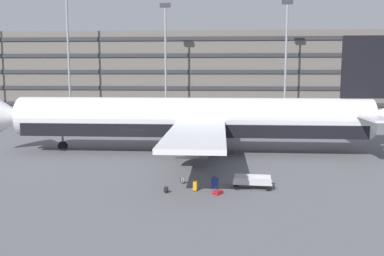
# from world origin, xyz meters

# --- Properties ---
(ground_plane) EXTENTS (600.00, 600.00, 0.00)m
(ground_plane) POSITION_xyz_m (0.00, 0.00, 0.00)
(ground_plane) COLOR #5B5B60
(terminal_structure) EXTENTS (140.35, 21.74, 15.40)m
(terminal_structure) POSITION_xyz_m (0.00, 51.63, 7.70)
(terminal_structure) COLOR #605B56
(terminal_structure) RESTS_ON ground_plane
(airliner) EXTENTS (40.12, 32.30, 11.10)m
(airliner) POSITION_xyz_m (5.88, 0.77, 3.21)
(airliner) COLOR silver
(airliner) RESTS_ON ground_plane
(light_mast_left) EXTENTS (1.80, 0.50, 24.63)m
(light_mast_left) POSITION_xyz_m (-18.31, 34.00, 14.04)
(light_mast_left) COLOR gray
(light_mast_left) RESTS_ON ground_plane
(light_mast_center_left) EXTENTS (1.80, 0.50, 19.30)m
(light_mast_center_left) POSITION_xyz_m (-1.16, 34.00, 11.30)
(light_mast_center_left) COLOR gray
(light_mast_center_left) RESTS_ON ground_plane
(light_mast_center_right) EXTENTS (1.80, 0.50, 19.64)m
(light_mast_center_right) POSITION_xyz_m (19.43, 34.00, 11.47)
(light_mast_center_right) COLOR gray
(light_mast_center_right) RESTS_ON ground_plane
(suitcase_upright) EXTENTS (0.71, 0.76, 0.24)m
(suitcase_upright) POSITION_xyz_m (8.07, -13.36, 0.12)
(suitcase_upright) COLOR #B21E23
(suitcase_upright) RESTS_ON ground_plane
(suitcase_red) EXTENTS (0.31, 0.41, 0.89)m
(suitcase_red) POSITION_xyz_m (6.59, -12.64, 0.36)
(suitcase_red) COLOR orange
(suitcase_red) RESTS_ON ground_plane
(suitcase_black) EXTENTS (0.48, 0.37, 0.84)m
(suitcase_black) POSITION_xyz_m (7.87, -12.05, 0.40)
(suitcase_black) COLOR navy
(suitcase_black) RESTS_ON ground_plane
(backpack_purple) EXTENTS (0.41, 0.40, 0.48)m
(backpack_purple) POSITION_xyz_m (5.60, -10.87, 0.21)
(backpack_purple) COLOR gray
(backpack_purple) RESTS_ON ground_plane
(backpack_teal) EXTENTS (0.41, 0.36, 0.48)m
(backpack_teal) POSITION_xyz_m (4.70, -13.26, 0.21)
(backpack_teal) COLOR black
(backpack_teal) RESTS_ON ground_plane
(baggage_cart) EXTENTS (3.35, 1.52, 0.82)m
(baggage_cart) POSITION_xyz_m (10.42, -11.75, 0.43)
(baggage_cart) COLOR #B7B7BC
(baggage_cart) RESTS_ON ground_plane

